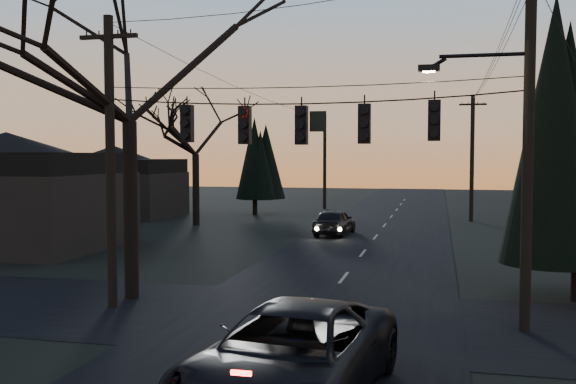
% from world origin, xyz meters
% --- Properties ---
extents(main_road, '(8.00, 120.00, 0.02)m').
position_xyz_m(main_road, '(0.00, 20.00, 0.01)').
color(main_road, black).
rests_on(main_road, ground).
extents(cross_road, '(60.00, 7.00, 0.02)m').
position_xyz_m(cross_road, '(0.00, 10.00, 0.01)').
color(cross_road, black).
rests_on(cross_road, ground).
extents(utility_pole_right, '(5.00, 0.30, 10.00)m').
position_xyz_m(utility_pole_right, '(5.50, 10.00, 0.00)').
color(utility_pole_right, black).
rests_on(utility_pole_right, ground).
extents(utility_pole_left, '(1.80, 0.30, 8.50)m').
position_xyz_m(utility_pole_left, '(-6.00, 10.00, 0.00)').
color(utility_pole_left, black).
rests_on(utility_pole_left, ground).
extents(utility_pole_far_r, '(1.80, 0.30, 8.50)m').
position_xyz_m(utility_pole_far_r, '(5.50, 38.00, 0.00)').
color(utility_pole_far_r, black).
rests_on(utility_pole_far_r, ground).
extents(utility_pole_far_l, '(0.30, 0.30, 8.00)m').
position_xyz_m(utility_pole_far_l, '(-6.00, 46.00, 0.00)').
color(utility_pole_far_l, black).
rests_on(utility_pole_far_l, ground).
extents(span_signal_assembly, '(11.50, 0.44, 1.47)m').
position_xyz_m(span_signal_assembly, '(-0.24, 10.00, 5.34)').
color(span_signal_assembly, black).
rests_on(span_signal_assembly, ground).
extents(bare_tree_left, '(10.57, 10.57, 11.05)m').
position_xyz_m(bare_tree_left, '(-5.99, 11.20, 7.73)').
color(bare_tree_left, black).
rests_on(bare_tree_left, ground).
extents(bare_tree_dist, '(6.52, 6.52, 9.10)m').
position_xyz_m(bare_tree_dist, '(-11.83, 31.55, 6.35)').
color(bare_tree_dist, black).
rests_on(bare_tree_dist, ground).
extents(evergreen_dist, '(3.22, 3.22, 6.38)m').
position_xyz_m(evergreen_dist, '(-10.20, 39.50, 3.78)').
color(evergreen_dist, black).
rests_on(evergreen_dist, ground).
extents(house_left_near, '(10.00, 8.00, 5.60)m').
position_xyz_m(house_left_near, '(-17.00, 20.00, 2.80)').
color(house_left_near, black).
rests_on(house_left_near, ground).
extents(house_left_far, '(9.00, 7.00, 5.20)m').
position_xyz_m(house_left_far, '(-20.00, 36.00, 2.60)').
color(house_left_far, black).
rests_on(house_left_far, ground).
extents(suv_near, '(3.60, 6.50, 1.72)m').
position_xyz_m(suv_near, '(0.80, 3.97, 0.86)').
color(suv_near, black).
rests_on(suv_near, ground).
extents(sedan_oncoming_a, '(2.08, 4.43, 1.46)m').
position_xyz_m(sedan_oncoming_a, '(-2.34, 28.44, 0.73)').
color(sedan_oncoming_a, black).
rests_on(sedan_oncoming_a, ground).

